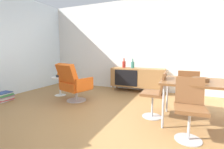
% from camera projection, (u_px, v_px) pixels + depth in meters
% --- Properties ---
extents(ground_plane, '(8.32, 8.32, 0.00)m').
position_uv_depth(ground_plane, '(104.00, 121.00, 2.87)').
color(ground_plane, '#9E7242').
extents(wall_back, '(6.80, 0.12, 2.80)m').
position_uv_depth(wall_back, '(141.00, 46.00, 5.04)').
color(wall_back, silver).
rests_on(wall_back, ground_plane).
extents(sideboard, '(1.60, 0.45, 0.72)m').
position_uv_depth(sideboard, '(137.00, 77.00, 4.90)').
color(sideboard, olive).
rests_on(sideboard, ground_plane).
extents(vase_cobalt, '(0.10, 0.10, 0.29)m').
position_uv_depth(vase_cobalt, '(124.00, 64.00, 5.02)').
color(vase_cobalt, maroon).
rests_on(vase_cobalt, sideboard).
extents(vase_sculptural_dark, '(0.10, 0.10, 0.29)m').
position_uv_depth(vase_sculptural_dark, '(133.00, 65.00, 4.91)').
color(vase_sculptural_dark, '#337266').
rests_on(vase_sculptural_dark, sideboard).
extents(dining_table, '(1.60, 0.90, 0.74)m').
position_uv_depth(dining_table, '(214.00, 84.00, 2.58)').
color(dining_table, brown).
rests_on(dining_table, ground_plane).
extents(wooden_bowl_on_table, '(0.26, 0.26, 0.06)m').
position_uv_depth(wooden_bowl_on_table, '(200.00, 80.00, 2.61)').
color(wooden_bowl_on_table, brown).
rests_on(wooden_bowl_on_table, dining_table).
extents(dining_chair_front_left, '(0.43, 0.45, 0.86)m').
position_uv_depth(dining_chair_front_left, '(190.00, 106.00, 2.24)').
color(dining_chair_front_left, brown).
rests_on(dining_chair_front_left, ground_plane).
extents(dining_chair_near_window, '(0.43, 0.41, 0.86)m').
position_uv_depth(dining_chair_near_window, '(156.00, 93.00, 2.96)').
color(dining_chair_near_window, brown).
rests_on(dining_chair_near_window, ground_plane).
extents(dining_chair_back_left, '(0.41, 0.43, 0.86)m').
position_uv_depth(dining_chair_back_left, '(188.00, 89.00, 3.26)').
color(dining_chair_back_left, brown).
rests_on(dining_chair_back_left, ground_plane).
extents(lounge_chair_red, '(0.84, 0.80, 0.95)m').
position_uv_depth(lounge_chair_red, '(74.00, 83.00, 3.94)').
color(lounge_chair_red, '#D85919').
rests_on(lounge_chair_red, ground_plane).
extents(side_table_round, '(0.44, 0.44, 0.52)m').
position_uv_depth(side_table_round, '(60.00, 84.00, 4.52)').
color(side_table_round, white).
rests_on(side_table_round, ground_plane).
extents(fruit_bowl, '(0.20, 0.20, 0.11)m').
position_uv_depth(fruit_bowl, '(60.00, 76.00, 4.49)').
color(fruit_bowl, '#262628').
rests_on(fruit_bowl, side_table_round).
extents(magazine_stack, '(0.34, 0.41, 0.22)m').
position_uv_depth(magazine_stack, '(4.00, 97.00, 4.01)').
color(magazine_stack, '#B2B2B7').
rests_on(magazine_stack, ground_plane).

